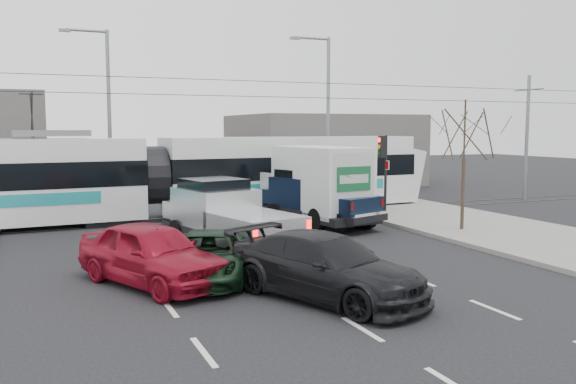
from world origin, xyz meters
name	(u,v)px	position (x,y,z in m)	size (l,w,h in m)	color
ground	(312,262)	(0.00, 0.00, 0.00)	(120.00, 120.00, 0.00)	black
sidewalk_right	(538,239)	(9.00, 0.00, 0.07)	(6.00, 60.00, 0.15)	gray
rails	(219,218)	(0.00, 10.00, 0.01)	(60.00, 1.60, 0.03)	#33302D
building_right	(322,149)	(12.00, 24.00, 2.50)	(12.00, 10.00, 5.00)	#635E5A
bare_tree	(465,135)	(7.60, 2.50, 3.79)	(2.40, 2.40, 5.00)	#47382B
traffic_signal	(383,158)	(6.47, 6.50, 2.74)	(0.44, 0.44, 3.60)	black
street_lamp_near	(325,109)	(7.31, 14.00, 5.11)	(2.38, 0.25, 9.00)	slate
street_lamp_far	(105,107)	(-4.19, 16.00, 5.11)	(2.38, 0.25, 9.00)	slate
catenary	(218,132)	(0.00, 10.00, 3.88)	(60.00, 0.20, 7.00)	black
tram	(152,177)	(-2.91, 10.49, 1.92)	(26.64, 4.25, 5.41)	silver
silver_pickup	(226,215)	(-1.78, 3.10, 1.15)	(3.54, 6.71, 2.32)	black
box_truck	(314,186)	(3.23, 6.75, 1.63)	(3.12, 6.83, 3.29)	black
navy_pickup	(314,198)	(3.07, 6.38, 1.15)	(3.74, 5.87, 2.33)	black
green_car	(207,256)	(-3.51, -0.83, 0.64)	(2.12, 4.59, 1.28)	black
red_car	(152,254)	(-4.97, -0.81, 0.82)	(1.94, 4.83, 1.65)	maroon
dark_car	(326,267)	(-1.37, -3.68, 0.77)	(2.16, 5.31, 1.54)	black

